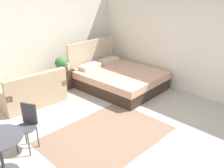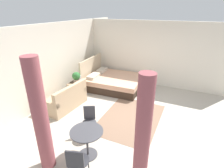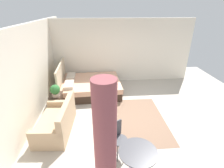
% 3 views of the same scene
% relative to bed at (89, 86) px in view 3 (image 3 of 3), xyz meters
% --- Properties ---
extents(ground_plane, '(8.79, 9.09, 0.02)m').
position_rel_bed_xyz_m(ground_plane, '(-1.75, -1.46, -0.29)').
color(ground_plane, '#B2A899').
extents(wall_back, '(8.79, 0.12, 2.74)m').
position_rel_bed_xyz_m(wall_back, '(-1.75, 1.58, 1.09)').
color(wall_back, silver).
rests_on(wall_back, ground).
extents(wall_right, '(0.12, 6.09, 2.74)m').
position_rel_bed_xyz_m(wall_right, '(1.14, -1.46, 1.09)').
color(wall_right, silver).
rests_on(wall_right, ground).
extents(area_rug, '(2.41, 1.71, 0.01)m').
position_rel_bed_xyz_m(area_rug, '(-1.93, -1.50, -0.28)').
color(area_rug, '#7F604C').
rests_on(area_rug, ground).
extents(bed, '(1.98, 2.35, 1.23)m').
position_rel_bed_xyz_m(bed, '(0.00, 0.00, 0.00)').
color(bed, '#38281E').
rests_on(bed, ground).
extents(couch, '(1.56, 0.92, 0.86)m').
position_rel_bed_xyz_m(couch, '(-2.23, 0.77, -0.00)').
color(couch, tan).
rests_on(couch, ground).
extents(nightstand, '(0.52, 0.36, 0.55)m').
position_rel_bed_xyz_m(nightstand, '(-1.13, 1.02, -0.01)').
color(nightstand, '#38281E').
rests_on(nightstand, ground).
extents(potted_plant, '(0.31, 0.31, 0.39)m').
position_rel_bed_xyz_m(potted_plant, '(-1.23, 0.99, 0.48)').
color(potted_plant, tan).
rests_on(potted_plant, nightstand).
extents(vase, '(0.09, 0.09, 0.19)m').
position_rel_bed_xyz_m(vase, '(-1.01, 0.98, 0.36)').
color(vase, silver).
rests_on(vase, nightstand).
extents(balcony_table, '(0.75, 0.75, 0.68)m').
position_rel_bed_xyz_m(balcony_table, '(-3.79, -1.10, 0.20)').
color(balcony_table, '#3F3F44').
rests_on(balcony_table, ground).
extents(cafe_chair_near_window, '(0.50, 0.50, 0.87)m').
position_rel_bed_xyz_m(cafe_chair_near_window, '(-3.16, -0.78, 0.24)').
color(cafe_chair_near_window, '#3F3F44').
rests_on(cafe_chair_near_window, ground).
extents(curtain_right, '(0.30, 0.30, 2.45)m').
position_rel_bed_xyz_m(curtain_right, '(-4.39, -0.47, 0.94)').
color(curtain_right, '#994C51').
rests_on(curtain_right, ground).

